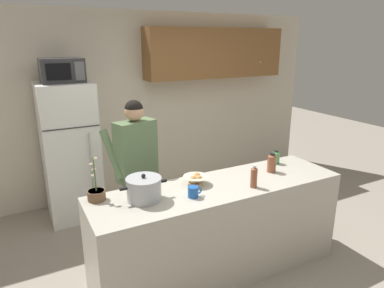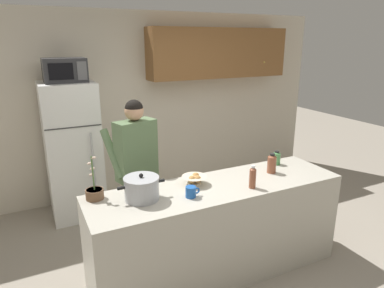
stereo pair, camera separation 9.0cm
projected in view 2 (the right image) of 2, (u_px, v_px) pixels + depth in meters
name	position (u px, v px, depth m)	size (l,w,h in m)	color
ground_plane	(216.00, 270.00, 3.42)	(14.00, 14.00, 0.00)	#9E9384
back_wall_unit	(157.00, 93.00, 5.04)	(6.00, 0.48, 2.60)	beige
kitchen_island	(217.00, 230.00, 3.29)	(2.42, 0.68, 0.92)	#BCB7A8
refrigerator	(73.00, 151.00, 4.32)	(0.64, 0.68, 1.73)	white
microwave	(65.00, 70.00, 4.01)	(0.48, 0.37, 0.28)	#2D2D30
person_near_pot	(136.00, 159.00, 3.56)	(0.58, 0.51, 1.64)	#33384C
cooking_pot	(142.00, 188.00, 2.86)	(0.41, 0.30, 0.23)	#ADAFB5
coffee_mug	(191.00, 192.00, 2.91)	(0.13, 0.09, 0.10)	#1E59B2
bread_bowl	(195.00, 179.00, 3.16)	(0.24, 0.24, 0.10)	beige
bottle_near_edge	(253.00, 177.00, 3.08)	(0.06, 0.06, 0.21)	brown
bottle_mid_counter	(272.00, 163.00, 3.44)	(0.09, 0.09, 0.20)	brown
bottle_far_corner	(277.00, 158.00, 3.68)	(0.08, 0.08, 0.15)	#4C8C4C
potted_orchid	(95.00, 192.00, 2.87)	(0.15, 0.15, 0.38)	brown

